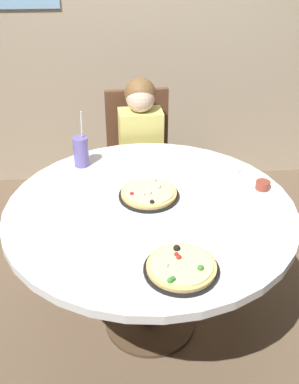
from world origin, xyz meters
The scene contains 9 objects.
ground_plane centered at (0.00, 0.00, 0.00)m, with size 8.00×8.00×0.00m, color brown.
dining_table centered at (0.00, 0.00, 0.66)m, with size 1.34×1.34×0.75m.
chair_wooden centered at (-0.01, 0.93, 0.53)m, with size 0.43×0.43×0.95m.
diner_child centered at (0.01, 0.74, 0.48)m, with size 0.28×0.42×1.08m.
pizza_veggie centered at (0.00, 0.09, 0.77)m, with size 0.29×0.29×0.05m.
pizza_cheese centered at (0.09, -0.44, 0.77)m, with size 0.29×0.29×0.05m.
soda_cup centered at (-0.33, 0.43, 0.83)m, with size 0.08×0.08×0.31m.
sauce_bowl centered at (0.56, 0.12, 0.77)m, with size 0.07×0.07×0.04m, color brown.
plate_small centered at (0.41, 0.34, 0.76)m, with size 0.18×0.18×0.01m, color white.
Camera 1 is at (-0.13, -1.78, 1.94)m, focal length 43.79 mm.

